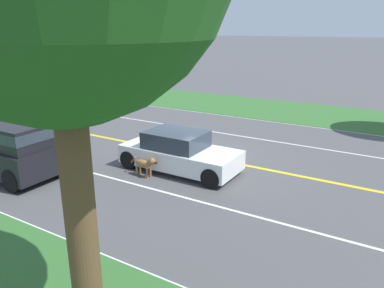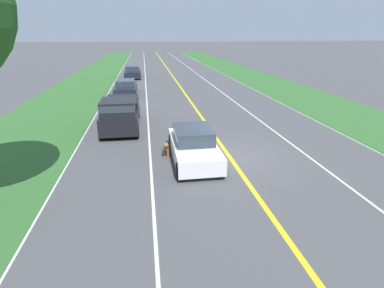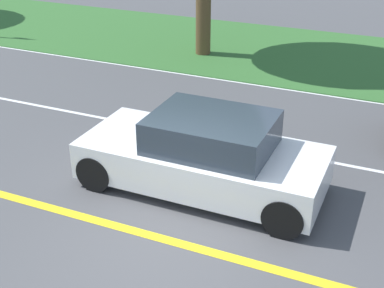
{
  "view_description": "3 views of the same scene",
  "coord_description": "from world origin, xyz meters",
  "views": [
    {
      "loc": [
        12.17,
        6.96,
        4.92
      ],
      "look_at": [
        1.96,
        0.77,
        1.17
      ],
      "focal_mm": 35.0,
      "sensor_mm": 36.0,
      "label": 1
    },
    {
      "loc": [
        3.55,
        11.87,
        5.18
      ],
      "look_at": [
        1.74,
        0.25,
        0.82
      ],
      "focal_mm": 28.0,
      "sensor_mm": 36.0,
      "label": 2
    },
    {
      "loc": [
        -5.9,
        -3.05,
        5.02
      ],
      "look_at": [
        1.42,
        0.18,
        0.95
      ],
      "focal_mm": 50.0,
      "sensor_mm": 36.0,
      "label": 3
    }
  ],
  "objects": [
    {
      "name": "pickup_truck",
      "position": [
        5.02,
        -5.19,
        0.97
      ],
      "size": [
        2.02,
        5.26,
        1.93
      ],
      "color": "black",
      "rests_on": "ground"
    },
    {
      "name": "lane_dash_same_dir",
      "position": [
        3.5,
        0.0,
        0.0
      ],
      "size": [
        0.1,
        160.0,
        0.01
      ],
      "primitive_type": "cube",
      "color": "white",
      "rests_on": "ground"
    },
    {
      "name": "centre_divider_line",
      "position": [
        0.0,
        0.0,
        0.0
      ],
      "size": [
        0.18,
        160.0,
        0.01
      ],
      "primitive_type": "cube",
      "color": "yellow",
      "rests_on": "ground"
    },
    {
      "name": "lane_edge_line_right",
      "position": [
        7.0,
        0.0,
        0.0
      ],
      "size": [
        0.14,
        160.0,
        0.01
      ],
      "primitive_type": "cube",
      "color": "white",
      "rests_on": "ground"
    },
    {
      "name": "lane_dash_oncoming",
      "position": [
        -3.5,
        0.0,
        0.0
      ],
      "size": [
        0.1,
        160.0,
        0.01
      ],
      "primitive_type": "cube",
      "color": "white",
      "rests_on": "ground"
    },
    {
      "name": "ground_plane",
      "position": [
        0.0,
        0.0,
        0.0
      ],
      "size": [
        400.0,
        400.0,
        0.0
      ],
      "primitive_type": "plane",
      "color": "#4C4C4F"
    },
    {
      "name": "grass_verge_left",
      "position": [
        -10.0,
        0.0,
        0.01
      ],
      "size": [
        6.0,
        160.0,
        0.03
      ],
      "primitive_type": "cube",
      "color": "#33662D",
      "rests_on": "ground"
    },
    {
      "name": "dog",
      "position": [
        2.78,
        -0.59,
        0.47
      ],
      "size": [
        0.3,
        1.22,
        0.76
      ],
      "rotation": [
        0.0,
        0.0,
        -0.08
      ],
      "color": "olive",
      "rests_on": "ground"
    },
    {
      "name": "ego_car",
      "position": [
        1.64,
        0.04,
        0.65
      ],
      "size": [
        1.85,
        4.24,
        1.41
      ],
      "color": "white",
      "rests_on": "ground"
    },
    {
      "name": "lane_edge_line_left",
      "position": [
        -7.0,
        0.0,
        0.0
      ],
      "size": [
        0.14,
        160.0,
        0.01
      ],
      "primitive_type": "cube",
      "color": "white",
      "rests_on": "ground"
    }
  ]
}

